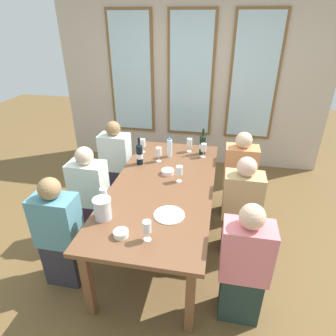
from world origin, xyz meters
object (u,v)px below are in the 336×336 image
wine_glass_4 (159,152)px  seated_person_3 (244,267)px  dining_table (163,190)px  seated_person_1 (241,209)px  wine_glass_3 (147,228)px  seated_person_2 (60,235)px  metal_pitcher (103,209)px  tasting_bowl_0 (168,172)px  seated_person_5 (239,177)px  wine_bottle_1 (140,154)px  wine_bottle_0 (203,144)px  water_bottle (170,148)px  wine_glass_2 (190,143)px  wine_glass_6 (204,148)px  seated_person_4 (116,163)px  tasting_bowl_1 (121,234)px  seated_person_0 (90,196)px  white_plate_0 (169,215)px  wine_glass_0 (143,143)px  wine_glass_5 (104,194)px  wine_glass_1 (179,171)px

wine_glass_4 → seated_person_3: size_ratio=0.16×
dining_table → seated_person_1: (0.80, 0.02, -0.14)m
wine_glass_3 → seated_person_3: seated_person_3 is taller
seated_person_2 → metal_pitcher: bearing=7.1°
tasting_bowl_0 → seated_person_5: seated_person_5 is taller
metal_pitcher → wine_bottle_1: size_ratio=0.58×
wine_bottle_1 → seated_person_2: size_ratio=0.29×
wine_bottle_0 → water_bottle: 0.42m
dining_table → wine_glass_2: size_ratio=12.53×
water_bottle → wine_glass_6: 0.41m
tasting_bowl_0 → seated_person_3: seated_person_3 is taller
water_bottle → seated_person_4: 0.82m
tasting_bowl_0 → seated_person_4: 1.00m
tasting_bowl_1 → water_bottle: (0.10, 1.50, 0.09)m
wine_bottle_1 → seated_person_0: (-0.44, -0.46, -0.34)m
wine_glass_6 → seated_person_2: seated_person_2 is taller
seated_person_0 → white_plate_0: bearing=-25.0°
seated_person_2 → seated_person_5: 2.11m
white_plate_0 → seated_person_1: size_ratio=0.24×
wine_glass_0 → seated_person_3: size_ratio=0.16×
wine_glass_2 → wine_glass_4: size_ratio=1.00×
wine_bottle_0 → wine_glass_6: (0.02, -0.09, -0.00)m
dining_table → tasting_bowl_1: (-0.16, -0.83, 0.09)m
dining_table → wine_glass_4: 0.57m
wine_glass_2 → wine_glass_6: size_ratio=1.00×
metal_pitcher → wine_bottle_1: 1.04m
water_bottle → wine_bottle_1: bearing=-138.9°
water_bottle → seated_person_2: bearing=-118.7°
white_plate_0 → wine_glass_5: 0.61m
metal_pitcher → water_bottle: 1.35m
wine_glass_1 → wine_glass_5: 0.82m
wine_glass_3 → water_bottle: bearing=94.2°
wine_bottle_0 → wine_glass_4: bearing=-147.4°
wine_bottle_0 → tasting_bowl_1: bearing=-106.5°
wine_glass_1 → seated_person_0: size_ratio=0.16×
seated_person_4 → wine_glass_3: bearing=-61.9°
wine_glass_0 → tasting_bowl_1: bearing=-80.9°
wine_bottle_1 → wine_glass_5: size_ratio=1.87×
seated_person_5 → wine_glass_3: bearing=-116.4°
seated_person_4 → wine_glass_2: bearing=5.5°
tasting_bowl_1 → seated_person_5: bearing=57.5°
wine_bottle_0 → wine_glass_0: bearing=-173.1°
white_plate_0 → wine_glass_2: (0.00, 1.36, 0.11)m
dining_table → seated_person_3: (0.80, -0.76, -0.14)m
wine_bottle_1 → wine_glass_3: wine_bottle_1 is taller
metal_pitcher → wine_glass_2: size_ratio=1.09×
wine_bottle_0 → white_plate_0: bearing=-97.3°
seated_person_1 → seated_person_2: (-1.61, -0.71, 0.00)m
metal_pitcher → water_bottle: water_bottle is taller
seated_person_5 → dining_table: bearing=-139.4°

